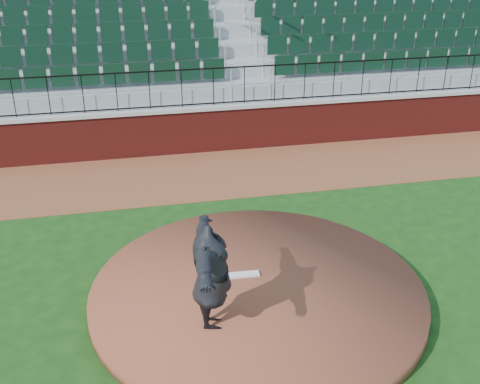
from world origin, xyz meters
name	(u,v)px	position (x,y,z in m)	size (l,w,h in m)	color
ground	(258,295)	(0.00, 0.00, 0.00)	(90.00, 90.00, 0.00)	#173F12
warning_track	(209,173)	(0.00, 5.40, 0.01)	(34.00, 3.20, 0.01)	brown
field_wall	(199,130)	(0.00, 7.00, 0.60)	(34.00, 0.35, 1.20)	maroon
wall_cap	(198,108)	(0.00, 7.00, 1.25)	(34.00, 0.45, 0.10)	#B7B7B7
wall_railing	(198,88)	(0.00, 7.00, 1.80)	(34.00, 0.05, 1.00)	black
seating_stands	(184,48)	(0.00, 9.72, 2.30)	(34.00, 5.10, 4.60)	gray
concourse_wall	(174,18)	(0.00, 12.52, 2.75)	(34.00, 0.50, 5.50)	maroon
pitchers_mound	(257,293)	(-0.03, -0.10, 0.12)	(5.72, 5.72, 0.25)	brown
pitching_rubber	(242,275)	(-0.23, 0.29, 0.27)	(0.63, 0.16, 0.04)	white
pitcher	(211,277)	(-0.95, -0.95, 1.13)	(2.17, 0.59, 1.77)	black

